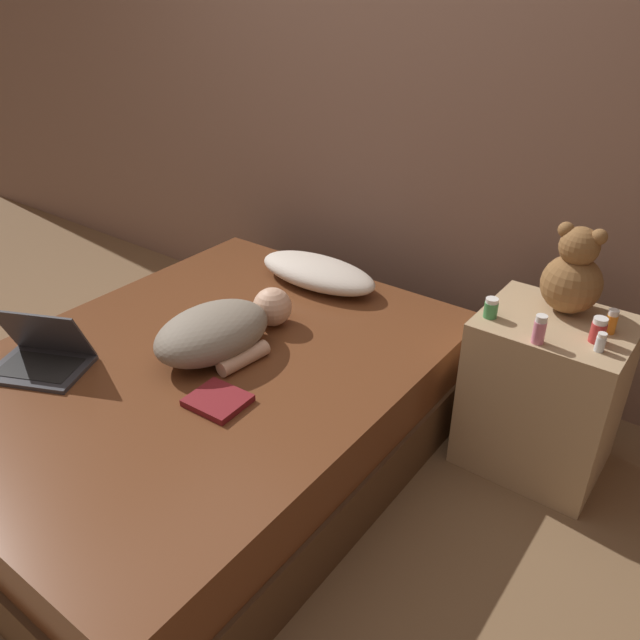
% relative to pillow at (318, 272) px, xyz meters
% --- Properties ---
extents(ground_plane, '(12.00, 12.00, 0.00)m').
position_rel_pillow_xyz_m(ground_plane, '(0.03, -0.76, -0.52)').
color(ground_plane, brown).
extents(wall_back, '(8.00, 0.06, 2.60)m').
position_rel_pillow_xyz_m(wall_back, '(0.03, 0.49, 0.78)').
color(wall_back, '#846656').
rests_on(wall_back, ground_plane).
extents(bed, '(1.50, 1.94, 0.46)m').
position_rel_pillow_xyz_m(bed, '(0.03, -0.76, -0.29)').
color(bed, '#4C331E').
rests_on(bed, ground_plane).
extents(nightstand, '(0.52, 0.45, 0.64)m').
position_rel_pillow_xyz_m(nightstand, '(1.10, -0.02, -0.20)').
color(nightstand, tan).
rests_on(nightstand, ground_plane).
extents(pillow, '(0.61, 0.28, 0.12)m').
position_rel_pillow_xyz_m(pillow, '(0.00, 0.00, 0.00)').
color(pillow, beige).
rests_on(pillow, bed).
extents(person_lying, '(0.37, 0.64, 0.19)m').
position_rel_pillow_xyz_m(person_lying, '(0.05, -0.67, 0.03)').
color(person_lying, gray).
rests_on(person_lying, bed).
extents(laptop, '(0.41, 0.36, 0.23)m').
position_rel_pillow_xyz_m(laptop, '(-0.40, -1.16, -0.01)').
color(laptop, '#333338').
rests_on(laptop, bed).
extents(teddy_bear, '(0.22, 0.22, 0.33)m').
position_rel_pillow_xyz_m(teddy_bear, '(1.09, 0.08, 0.27)').
color(teddy_bear, brown).
rests_on(teddy_bear, nightstand).
extents(bottle_orange, '(0.04, 0.04, 0.09)m').
position_rel_pillow_xyz_m(bottle_orange, '(1.26, 0.01, 0.17)').
color(bottle_orange, orange).
rests_on(bottle_orange, nightstand).
extents(bottle_pink, '(0.04, 0.04, 0.10)m').
position_rel_pillow_xyz_m(bottle_pink, '(1.09, -0.21, 0.17)').
color(bottle_pink, pink).
rests_on(bottle_pink, nightstand).
extents(bottle_green, '(0.05, 0.05, 0.08)m').
position_rel_pillow_xyz_m(bottle_green, '(0.89, -0.14, 0.16)').
color(bottle_green, '#3D8E4C').
rests_on(bottle_green, nightstand).
extents(bottle_clear, '(0.03, 0.03, 0.07)m').
position_rel_pillow_xyz_m(bottle_clear, '(1.27, -0.14, 0.16)').
color(bottle_clear, silver).
rests_on(bottle_clear, nightstand).
extents(bottle_red, '(0.05, 0.05, 0.09)m').
position_rel_pillow_xyz_m(bottle_red, '(1.24, -0.08, 0.17)').
color(bottle_red, '#B72D2D').
rests_on(bottle_red, nightstand).
extents(book, '(0.20, 0.18, 0.02)m').
position_rel_pillow_xyz_m(book, '(0.28, -0.93, -0.05)').
color(book, maroon).
rests_on(book, bed).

